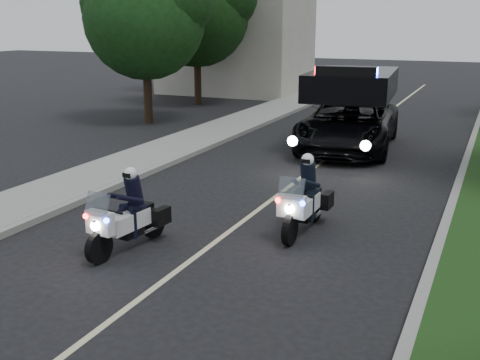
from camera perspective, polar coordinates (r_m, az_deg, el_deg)
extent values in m
plane|color=black|center=(9.64, -9.87, -11.39)|extent=(120.00, 120.00, 0.00)
cube|color=gray|center=(17.63, 20.53, 0.42)|extent=(0.20, 60.00, 0.15)
cube|color=gray|center=(19.78, -3.81, 2.90)|extent=(0.20, 60.00, 0.15)
cube|color=gray|center=(20.31, -6.57, 3.16)|extent=(2.00, 60.00, 0.16)
cube|color=#A8A396|center=(36.31, -0.36, 13.96)|extent=(8.00, 6.00, 7.00)
cube|color=#BFB78C|center=(18.30, 7.65, 1.55)|extent=(0.12, 50.00, 0.01)
imported|color=black|center=(20.68, 10.32, 3.01)|extent=(3.52, 6.56, 3.07)
imported|color=black|center=(29.25, 10.10, 6.55)|extent=(0.70, 1.86, 0.96)
imported|color=black|center=(29.25, 10.10, 6.55)|extent=(0.69, 0.48, 1.88)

